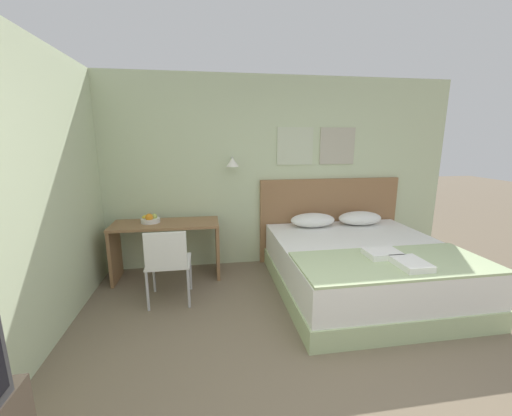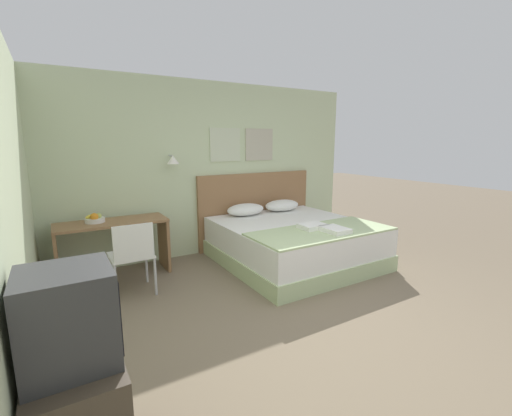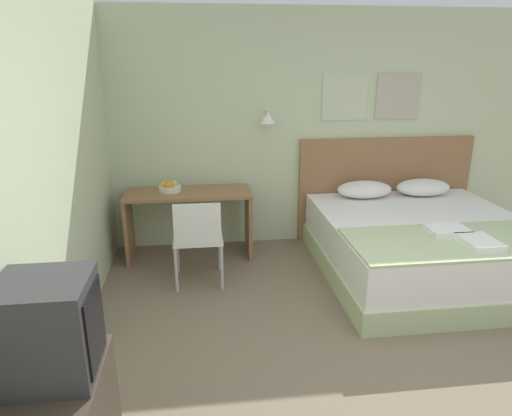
% 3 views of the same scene
% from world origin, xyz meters
% --- Properties ---
extents(ground_plane, '(24.00, 24.00, 0.00)m').
position_xyz_m(ground_plane, '(0.00, 0.00, 0.00)').
color(ground_plane, '#756651').
extents(wall_back, '(5.37, 0.31, 2.65)m').
position_xyz_m(wall_back, '(0.01, 2.78, 1.33)').
color(wall_back, beige).
rests_on(wall_back, ground_plane).
extents(bed, '(1.99, 2.08, 0.59)m').
position_xyz_m(bed, '(0.91, 1.65, 0.29)').
color(bed, '#B2C693').
rests_on(bed, ground_plane).
extents(headboard, '(2.11, 0.06, 1.23)m').
position_xyz_m(headboard, '(0.91, 2.72, 0.62)').
color(headboard, '#8E6642').
rests_on(headboard, ground_plane).
extents(pillow_left, '(0.63, 0.37, 0.19)m').
position_xyz_m(pillow_left, '(0.55, 2.46, 0.69)').
color(pillow_left, white).
rests_on(pillow_left, bed).
extents(pillow_right, '(0.63, 0.37, 0.19)m').
position_xyz_m(pillow_right, '(1.26, 2.46, 0.69)').
color(pillow_right, white).
rests_on(pillow_right, bed).
extents(throw_blanket, '(1.93, 0.83, 0.02)m').
position_xyz_m(throw_blanket, '(0.91, 1.05, 0.60)').
color(throw_blanket, '#B2C693').
rests_on(throw_blanket, bed).
extents(folded_towel_near_foot, '(0.35, 0.27, 0.06)m').
position_xyz_m(folded_towel_near_foot, '(0.87, 1.19, 0.65)').
color(folded_towel_near_foot, white).
rests_on(folded_towel_near_foot, throw_blanket).
extents(folded_towel_mid_bed, '(0.27, 0.35, 0.06)m').
position_xyz_m(folded_towel_mid_bed, '(0.99, 0.90, 0.65)').
color(folded_towel_mid_bed, white).
rests_on(folded_towel_mid_bed, throw_blanket).
extents(desk, '(1.35, 0.53, 0.75)m').
position_xyz_m(desk, '(-1.44, 2.41, 0.53)').
color(desk, '#8E6642').
rests_on(desk, ground_plane).
extents(desk_chair, '(0.47, 0.47, 0.87)m').
position_xyz_m(desk_chair, '(-1.35, 1.69, 0.52)').
color(desk_chair, white).
rests_on(desk_chair, ground_plane).
extents(fruit_bowl, '(0.24, 0.24, 0.13)m').
position_xyz_m(fruit_bowl, '(-1.63, 2.45, 0.79)').
color(fruit_bowl, silver).
rests_on(fruit_bowl, desk).
extents(television, '(0.44, 0.41, 0.50)m').
position_xyz_m(television, '(-2.04, -0.40, 0.90)').
color(television, '#2D2D30').
rests_on(television, tv_stand).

